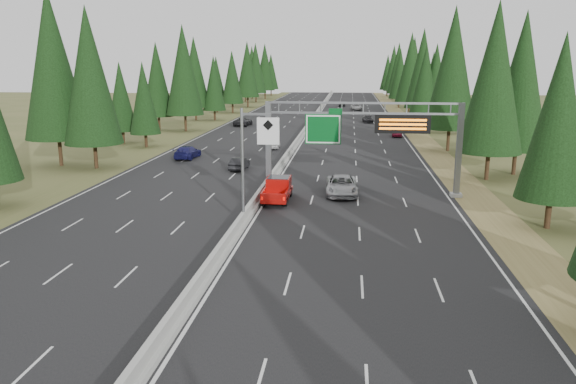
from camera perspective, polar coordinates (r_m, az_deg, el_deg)
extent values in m
cube|color=black|center=(92.95, 1.79, 6.15)|extent=(32.00, 260.00, 0.08)
cube|color=olive|center=(93.29, 12.82, 5.85)|extent=(3.60, 260.00, 0.06)
cube|color=#495126|center=(95.98, -8.92, 6.20)|extent=(3.60, 260.00, 0.06)
cube|color=#989993|center=(92.93, 1.79, 6.26)|extent=(0.70, 260.00, 0.30)
cube|color=#989993|center=(92.89, 1.79, 6.51)|extent=(0.30, 260.00, 0.60)
cube|color=slate|center=(48.03, -1.99, 4.54)|extent=(0.45, 0.45, 7.80)
cube|color=#989993|center=(48.72, -1.95, 0.18)|extent=(0.90, 0.90, 0.30)
cube|color=slate|center=(48.40, 16.98, 4.05)|extent=(0.45, 0.45, 7.80)
cube|color=#989993|center=(49.08, 16.69, -0.27)|extent=(0.90, 0.90, 0.30)
cube|color=slate|center=(47.15, 7.67, 8.95)|extent=(15.85, 0.35, 0.16)
cube|color=slate|center=(47.21, 7.64, 7.93)|extent=(15.85, 0.35, 0.16)
cube|color=#054C19|center=(47.13, 3.59, 6.39)|extent=(3.00, 0.10, 2.50)
cube|color=silver|center=(47.07, 3.59, 6.38)|extent=(2.85, 0.02, 2.35)
cube|color=#054C19|center=(46.95, 4.85, 8.18)|extent=(1.10, 0.10, 0.45)
cube|color=black|center=(47.18, 11.56, 6.77)|extent=(4.50, 0.40, 1.50)
cube|color=orange|center=(46.93, 11.60, 7.17)|extent=(3.80, 0.02, 0.18)
cube|color=orange|center=(46.96, 11.59, 6.74)|extent=(3.80, 0.02, 0.18)
cube|color=orange|center=(47.00, 11.57, 6.32)|extent=(3.80, 0.02, 0.18)
cylinder|color=slate|center=(38.34, -4.64, 2.53)|extent=(0.20, 0.20, 8.00)
cube|color=#989993|center=(39.23, -4.54, -3.08)|extent=(0.50, 0.50, 0.20)
cube|color=slate|center=(37.69, -3.23, 7.90)|extent=(2.00, 0.15, 0.15)
cube|color=silver|center=(37.56, -2.03, 6.21)|extent=(1.50, 0.06, 1.80)
cylinder|color=black|center=(41.98, 24.92, -1.98)|extent=(0.40, 0.40, 2.08)
cone|color=black|center=(40.94, 25.78, 6.85)|extent=(4.68, 4.68, 10.93)
cylinder|color=black|center=(57.40, 19.58, 2.50)|extent=(0.40, 0.40, 2.68)
cone|color=black|center=(56.60, 20.23, 10.85)|extent=(6.02, 6.02, 14.05)
cylinder|color=black|center=(61.09, 22.01, 2.85)|extent=(0.40, 0.40, 2.57)
cone|color=black|center=(60.35, 22.65, 10.37)|extent=(5.78, 5.78, 13.49)
cylinder|color=black|center=(75.13, 15.96, 5.13)|extent=(0.40, 0.40, 2.88)
cone|color=black|center=(74.53, 16.40, 12.00)|extent=(6.48, 6.48, 15.13)
cylinder|color=black|center=(75.84, 19.37, 4.65)|extent=(0.40, 0.40, 2.06)
cone|color=black|center=(75.27, 19.74, 9.49)|extent=(4.62, 4.62, 10.79)
cylinder|color=black|center=(94.82, 13.54, 6.59)|extent=(0.40, 0.40, 2.25)
cone|color=black|center=(94.35, 13.76, 10.82)|extent=(5.05, 5.05, 11.79)
cylinder|color=black|center=(94.80, 16.06, 6.48)|extent=(0.40, 0.40, 2.36)
cone|color=black|center=(94.32, 16.34, 10.93)|extent=(5.31, 5.31, 12.38)
cylinder|color=black|center=(110.87, 13.28, 7.61)|extent=(0.40, 0.40, 2.80)
cone|color=black|center=(110.47, 13.52, 12.13)|extent=(6.29, 6.29, 14.69)
cylinder|color=black|center=(110.98, 14.56, 7.43)|extent=(0.40, 0.40, 2.36)
cone|color=black|center=(110.57, 14.78, 11.23)|extent=(5.30, 5.30, 12.37)
cylinder|color=black|center=(127.68, 12.18, 8.32)|extent=(0.40, 0.40, 2.83)
cone|color=black|center=(127.32, 12.38, 12.28)|extent=(6.36, 6.36, 14.83)
cylinder|color=black|center=(127.73, 14.31, 8.07)|extent=(0.40, 0.40, 2.18)
cone|color=black|center=(127.39, 14.49, 11.12)|extent=(4.90, 4.90, 11.44)
cylinder|color=black|center=(147.60, 11.18, 8.85)|extent=(0.40, 0.40, 2.35)
cone|color=black|center=(147.30, 11.31, 11.70)|extent=(5.28, 5.28, 12.32)
cylinder|color=black|center=(146.82, 12.97, 8.68)|extent=(0.40, 0.40, 2.00)
cone|color=black|center=(146.53, 13.10, 11.11)|extent=(4.49, 4.49, 10.48)
cylinder|color=black|center=(165.60, 11.03, 9.33)|extent=(0.40, 0.40, 2.70)
cone|color=black|center=(165.33, 11.16, 12.26)|extent=(6.08, 6.08, 14.19)
cylinder|color=black|center=(162.83, 12.49, 9.25)|extent=(0.40, 0.40, 2.92)
cone|color=black|center=(162.56, 12.65, 12.46)|extent=(6.57, 6.57, 15.32)
cylinder|color=black|center=(182.49, 10.56, 9.66)|extent=(0.40, 0.40, 2.68)
cone|color=black|center=(182.24, 10.67, 12.28)|extent=(6.02, 6.02, 14.06)
cylinder|color=black|center=(183.26, 11.97, 9.51)|extent=(0.40, 0.40, 2.05)
cone|color=black|center=(183.03, 12.07, 11.51)|extent=(4.62, 4.62, 10.77)
cylinder|color=black|center=(199.52, 10.00, 9.88)|extent=(0.40, 0.40, 2.26)
cone|color=black|center=(199.30, 10.08, 11.91)|extent=(5.09, 5.09, 11.88)
cylinder|color=black|center=(200.27, 11.48, 9.76)|extent=(0.40, 0.40, 1.77)
cone|color=black|center=(200.07, 11.55, 11.34)|extent=(3.98, 3.98, 9.29)
cylinder|color=black|center=(63.28, -18.95, 3.46)|extent=(0.40, 0.40, 2.69)
cone|color=black|center=(62.56, -19.52, 11.09)|extent=(6.06, 6.06, 14.14)
cylinder|color=black|center=(66.54, -22.12, 3.79)|extent=(0.40, 0.40, 3.03)
cone|color=black|center=(65.87, -22.83, 11.93)|extent=(6.81, 6.81, 15.89)
cylinder|color=black|center=(78.05, -14.22, 5.10)|extent=(0.40, 0.40, 1.81)
cone|color=black|center=(77.53, -14.45, 9.24)|extent=(4.07, 4.07, 9.49)
cylinder|color=black|center=(82.27, -16.38, 5.36)|extent=(0.40, 0.40, 1.81)
cone|color=black|center=(81.77, -16.63, 9.29)|extent=(4.08, 4.08, 9.51)
cylinder|color=black|center=(95.23, -10.36, 6.91)|extent=(0.40, 0.40, 2.75)
cone|color=black|center=(94.76, -10.58, 12.09)|extent=(6.19, 6.19, 14.45)
cylinder|color=black|center=(98.07, -12.95, 6.84)|extent=(0.40, 0.40, 2.33)
cone|color=black|center=(97.61, -13.17, 11.10)|extent=(5.25, 5.25, 12.25)
cylinder|color=black|center=(112.70, -7.45, 7.72)|extent=(0.40, 0.40, 2.01)
cone|color=black|center=(112.32, -7.54, 10.92)|extent=(4.53, 4.53, 10.56)
cylinder|color=black|center=(113.99, -9.34, 7.87)|extent=(0.40, 0.40, 2.59)
cone|color=black|center=(113.60, -9.49, 11.94)|extent=(5.83, 5.83, 13.61)
cylinder|color=black|center=(129.36, -5.64, 8.46)|extent=(0.40, 0.40, 2.21)
cone|color=black|center=(129.01, -5.71, 11.52)|extent=(4.97, 4.97, 11.59)
cylinder|color=black|center=(132.19, -7.21, 8.48)|extent=(0.40, 0.40, 2.03)
cone|color=black|center=(131.86, -7.29, 11.24)|extent=(4.58, 4.58, 10.68)
cylinder|color=black|center=(146.55, -4.10, 9.09)|extent=(0.40, 0.40, 2.66)
cone|color=black|center=(146.24, -4.16, 12.34)|extent=(5.97, 5.97, 13.94)
cylinder|color=black|center=(149.39, -5.63, 9.07)|extent=(0.40, 0.40, 2.29)
cone|color=black|center=(149.09, -5.69, 11.81)|extent=(5.15, 5.15, 12.01)
cylinder|color=black|center=(166.23, -3.27, 9.56)|extent=(0.40, 0.40, 2.71)
cone|color=black|center=(165.96, -3.31, 12.48)|extent=(6.09, 6.09, 14.21)
cylinder|color=black|center=(168.04, -4.33, 9.51)|extent=(0.40, 0.40, 2.26)
cone|color=black|center=(167.77, -4.38, 11.92)|extent=(5.09, 5.09, 11.88)
cylinder|color=black|center=(181.93, -2.34, 9.87)|extent=(0.40, 0.40, 2.77)
cone|color=black|center=(181.68, -2.36, 12.59)|extent=(6.23, 6.23, 14.54)
cylinder|color=black|center=(184.01, -3.64, 9.87)|extent=(0.40, 0.40, 2.65)
cone|color=black|center=(183.76, -3.68, 12.45)|extent=(5.97, 5.97, 13.94)
cylinder|color=black|center=(200.39, -1.73, 10.08)|extent=(0.40, 0.40, 2.32)
cone|color=black|center=(200.17, -1.74, 12.15)|extent=(5.21, 5.21, 12.16)
cylinder|color=black|center=(202.97, -2.36, 10.15)|extent=(0.40, 0.40, 2.58)
cone|color=black|center=(202.75, -2.38, 12.43)|extent=(5.80, 5.80, 13.53)
imported|color=#9FA0A4|center=(47.77, 5.48, 0.66)|extent=(2.84, 5.81, 1.59)
cylinder|color=black|center=(44.00, -2.45, -0.89)|extent=(0.30, 0.79, 0.79)
cylinder|color=black|center=(43.79, -0.26, -0.94)|extent=(0.30, 0.79, 0.79)
cylinder|color=black|center=(47.16, -1.85, 0.06)|extent=(0.30, 0.79, 0.79)
cylinder|color=black|center=(46.95, 0.19, 0.01)|extent=(0.30, 0.79, 0.79)
cube|color=#AD0E0A|center=(45.48, -1.08, -0.23)|extent=(1.98, 5.55, 0.30)
cube|color=#AD0E0A|center=(46.19, -0.94, 0.86)|extent=(1.88, 2.18, 1.09)
cube|color=black|center=(46.13, -0.94, 1.22)|extent=(1.69, 1.88, 0.55)
cube|color=#AD0E0A|center=(44.09, -2.54, -0.19)|extent=(0.10, 2.38, 0.60)
cube|color=#AD0E0A|center=(43.85, -0.11, -0.26)|extent=(0.10, 2.38, 0.60)
cube|color=#AD0E0A|center=(42.82, -1.54, -0.58)|extent=(1.98, 0.10, 0.60)
imported|color=#155E3F|center=(82.95, 4.04, 5.79)|extent=(1.66, 3.89, 1.31)
imported|color=#5C0D1D|center=(87.94, 11.05, 6.01)|extent=(1.86, 4.32, 1.38)
imported|color=black|center=(108.42, 8.11, 7.36)|extent=(2.11, 4.62, 1.31)
imported|color=#BBBBBB|center=(137.71, 6.95, 8.57)|extent=(2.88, 5.42, 1.45)
imported|color=black|center=(148.40, 5.51, 8.90)|extent=(1.70, 4.06, 1.37)
imported|color=black|center=(59.20, -4.96, 2.89)|extent=(1.65, 3.96, 1.27)
imported|color=navy|center=(67.07, -10.18, 4.00)|extent=(2.32, 5.20, 1.48)
imported|color=white|center=(74.13, -1.51, 5.00)|extent=(1.83, 4.14, 1.39)
imported|color=#232326|center=(101.97, -4.58, 7.15)|extent=(2.95, 5.56, 1.49)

